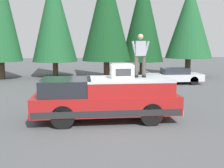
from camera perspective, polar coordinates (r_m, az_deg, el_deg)
ground_plane at (r=10.28m, az=0.23°, el=-8.29°), size 90.00×90.00×0.00m
pickup_truck at (r=10.49m, az=-1.30°, el=-3.01°), size 2.01×5.54×1.65m
compressor_unit at (r=10.36m, az=2.14°, el=2.73°), size 0.65×0.84×0.56m
person_on_truck_bed at (r=10.72m, az=5.98°, el=6.24°), size 0.29×0.72×1.69m
parked_car_silver at (r=20.44m, az=12.89°, el=1.67°), size 1.64×4.10×1.16m
conifer_far_left at (r=25.35m, az=16.03°, el=12.63°), size 4.10×4.10×8.15m
conifer_left at (r=25.26m, az=6.52°, el=13.85°), size 3.84×3.84×9.30m
conifer_center_left at (r=22.62m, az=-1.20°, el=14.91°), size 3.98×3.98×9.39m
conifer_center_right at (r=24.66m, az=-12.15°, el=13.85°), size 3.92×3.92×9.26m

